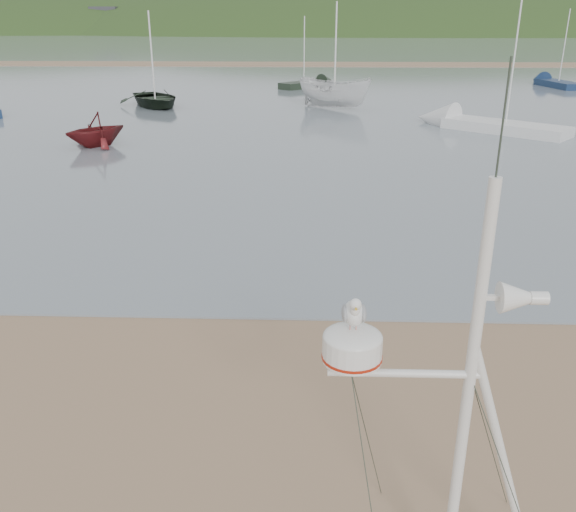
{
  "coord_description": "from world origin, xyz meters",
  "views": [
    {
      "loc": [
        2.23,
        -6.65,
        5.58
      ],
      "look_at": [
        1.96,
        1.0,
        2.55
      ],
      "focal_mm": 38.0,
      "sensor_mm": 36.0,
      "label": 1
    }
  ],
  "objects_px": {
    "boat_red": "(93,114)",
    "boat_white": "(335,66)",
    "sailboat_dark_mid": "(316,83)",
    "sailboat_white_near": "(464,122)",
    "mast_rig": "(451,485)",
    "sailboat_blue_far": "(547,82)",
    "boat_dark": "(152,65)"
  },
  "relations": [
    {
      "from": "mast_rig",
      "to": "sailboat_white_near",
      "type": "distance_m",
      "value": 28.87
    },
    {
      "from": "mast_rig",
      "to": "boat_red",
      "type": "height_order",
      "value": "mast_rig"
    },
    {
      "from": "mast_rig",
      "to": "boat_dark",
      "type": "bearing_deg",
      "value": 108.0
    },
    {
      "from": "sailboat_white_near",
      "to": "mast_rig",
      "type": "bearing_deg",
      "value": -103.47
    },
    {
      "from": "mast_rig",
      "to": "sailboat_white_near",
      "type": "relative_size",
      "value": 0.66
    },
    {
      "from": "boat_red",
      "to": "boat_white",
      "type": "distance_m",
      "value": 16.64
    },
    {
      "from": "boat_white",
      "to": "sailboat_dark_mid",
      "type": "height_order",
      "value": "sailboat_dark_mid"
    },
    {
      "from": "boat_dark",
      "to": "boat_red",
      "type": "distance_m",
      "value": 12.76
    },
    {
      "from": "mast_rig",
      "to": "boat_white",
      "type": "xyz_separation_m",
      "value": [
        0.11,
        34.68,
        1.36
      ]
    },
    {
      "from": "boat_red",
      "to": "sailboat_white_near",
      "type": "bearing_deg",
      "value": 58.86
    },
    {
      "from": "boat_dark",
      "to": "boat_white",
      "type": "xyz_separation_m",
      "value": [
        11.52,
        -0.43,
        0.0
      ]
    },
    {
      "from": "mast_rig",
      "to": "sailboat_dark_mid",
      "type": "xyz_separation_m",
      "value": [
        -0.93,
        47.56,
        -0.98
      ]
    },
    {
      "from": "boat_white",
      "to": "sailboat_blue_far",
      "type": "distance_m",
      "value": 23.78
    },
    {
      "from": "sailboat_dark_mid",
      "to": "sailboat_white_near",
      "type": "xyz_separation_m",
      "value": [
        7.65,
        -19.49,
        -0.0
      ]
    },
    {
      "from": "sailboat_dark_mid",
      "to": "sailboat_white_near",
      "type": "bearing_deg",
      "value": -68.58
    },
    {
      "from": "mast_rig",
      "to": "sailboat_blue_far",
      "type": "height_order",
      "value": "sailboat_blue_far"
    },
    {
      "from": "boat_dark",
      "to": "boat_red",
      "type": "height_order",
      "value": "boat_dark"
    },
    {
      "from": "sailboat_blue_far",
      "to": "sailboat_white_near",
      "type": "xyz_separation_m",
      "value": [
        -11.98,
        -21.27,
        -0.0
      ]
    },
    {
      "from": "mast_rig",
      "to": "boat_red",
      "type": "xyz_separation_m",
      "value": [
        -11.06,
        22.4,
        0.2
      ]
    },
    {
      "from": "mast_rig",
      "to": "boat_red",
      "type": "bearing_deg",
      "value": 116.27
    },
    {
      "from": "mast_rig",
      "to": "sailboat_white_near",
      "type": "height_order",
      "value": "sailboat_white_near"
    },
    {
      "from": "sailboat_dark_mid",
      "to": "boat_red",
      "type": "bearing_deg",
      "value": -111.94
    },
    {
      "from": "boat_white",
      "to": "sailboat_dark_mid",
      "type": "xyz_separation_m",
      "value": [
        -1.04,
        12.87,
        -2.33
      ]
    },
    {
      "from": "boat_dark",
      "to": "sailboat_white_near",
      "type": "bearing_deg",
      "value": -53.02
    },
    {
      "from": "boat_red",
      "to": "boat_white",
      "type": "xyz_separation_m",
      "value": [
        11.17,
        12.28,
        1.16
      ]
    },
    {
      "from": "boat_white",
      "to": "sailboat_dark_mid",
      "type": "distance_m",
      "value": 13.13
    },
    {
      "from": "sailboat_dark_mid",
      "to": "sailboat_blue_far",
      "type": "bearing_deg",
      "value": 5.18
    },
    {
      "from": "boat_dark",
      "to": "sailboat_dark_mid",
      "type": "bearing_deg",
      "value": 18.12
    },
    {
      "from": "boat_red",
      "to": "sailboat_blue_far",
      "type": "xyz_separation_m",
      "value": [
        29.76,
        26.93,
        -1.18
      ]
    },
    {
      "from": "sailboat_blue_far",
      "to": "sailboat_dark_mid",
      "type": "bearing_deg",
      "value": -174.82
    },
    {
      "from": "boat_red",
      "to": "boat_dark",
      "type": "bearing_deg",
      "value": 132.79
    },
    {
      "from": "mast_rig",
      "to": "sailboat_blue_far",
      "type": "bearing_deg",
      "value": 69.24
    }
  ]
}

